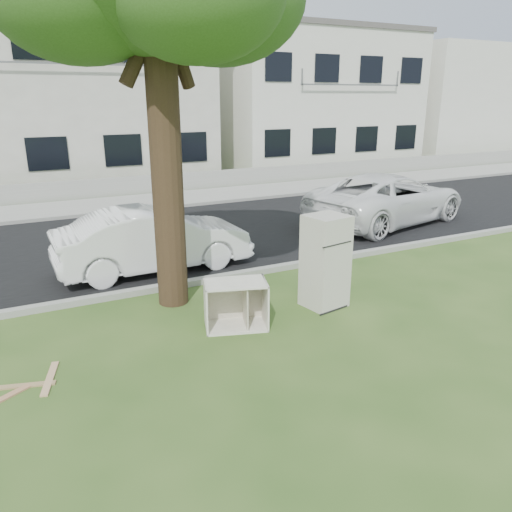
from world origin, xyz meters
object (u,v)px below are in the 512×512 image
fridge (325,261)px  car_center (154,239)px  car_right (388,198)px  cabinet (236,305)px

fridge → car_center: fridge is taller
car_center → car_right: (7.35, 1.06, 0.06)m
car_center → cabinet: bearing=-174.4°
fridge → car_right: (5.16, 4.33, -0.10)m
fridge → car_center: bearing=113.7°
cabinet → car_right: size_ratio=0.19×
cabinet → fridge: bearing=20.4°
fridge → cabinet: fridge is taller
cabinet → car_center: bearing=114.2°
fridge → cabinet: bearing=172.9°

